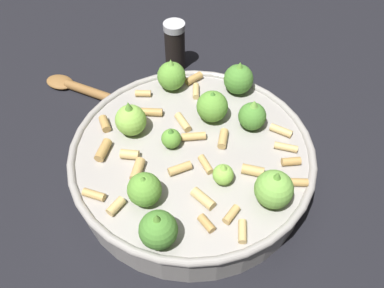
% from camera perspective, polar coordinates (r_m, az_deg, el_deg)
% --- Properties ---
extents(ground_plane, '(2.40, 2.40, 0.00)m').
position_cam_1_polar(ground_plane, '(0.56, 0.00, -4.43)').
color(ground_plane, black).
extents(cooking_pan, '(0.33, 0.33, 0.11)m').
position_cam_1_polar(cooking_pan, '(0.53, 0.11, -1.95)').
color(cooking_pan, '#9E9993').
rests_on(cooking_pan, ground).
extents(pepper_shaker, '(0.04, 0.04, 0.09)m').
position_cam_1_polar(pepper_shaker, '(0.71, -2.56, 14.38)').
color(pepper_shaker, black).
rests_on(pepper_shaker, ground).
extents(wooden_spoon, '(0.24, 0.06, 0.02)m').
position_cam_1_polar(wooden_spoon, '(0.68, -14.07, 7.24)').
color(wooden_spoon, olive).
rests_on(wooden_spoon, ground).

